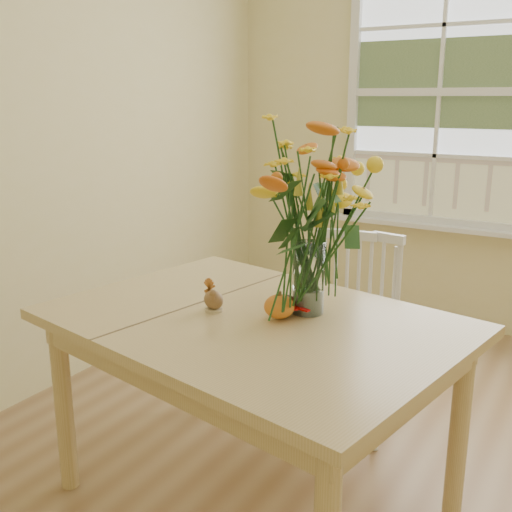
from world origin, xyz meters
The scene contains 6 objects.
dining_table centered at (-0.57, -0.04, 0.67)m, with size 1.57×1.25×0.76m.
windsor_chair centered at (-0.50, 0.74, 0.50)m, with size 0.47×0.45×0.89m.
flower_vase centered at (-0.42, 0.10, 1.15)m, with size 0.54×0.54×0.65m.
pumpkin centered at (-0.48, -0.01, 0.80)m, with size 0.11×0.11×0.08m, color orange.
turkey_figurine centered at (-0.72, -0.06, 0.80)m, with size 0.10×0.08×0.11m.
dark_gourd centered at (-0.48, 0.04, 0.79)m, with size 0.13×0.08×0.07m.
Camera 1 is at (0.47, -1.75, 1.51)m, focal length 42.00 mm.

